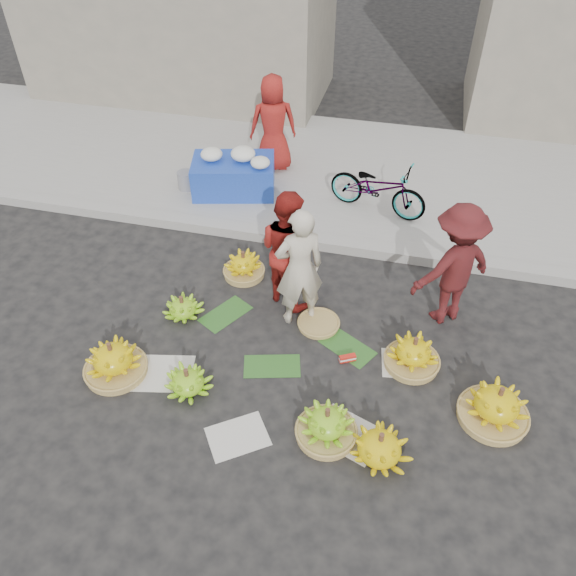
% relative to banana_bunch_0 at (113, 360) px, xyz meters
% --- Properties ---
extents(ground, '(80.00, 80.00, 0.00)m').
position_rel_banana_bunch_0_xyz_m(ground, '(1.80, 0.71, -0.21)').
color(ground, black).
rests_on(ground, ground).
extents(curb, '(40.00, 0.25, 0.15)m').
position_rel_banana_bunch_0_xyz_m(curb, '(1.80, 2.91, -0.13)').
color(curb, gray).
rests_on(curb, ground).
extents(sidewalk, '(40.00, 4.00, 0.12)m').
position_rel_banana_bunch_0_xyz_m(sidewalk, '(1.80, 5.01, -0.15)').
color(sidewalk, gray).
rests_on(sidewalk, ground).
extents(newspaper_scatter, '(3.20, 1.80, 0.00)m').
position_rel_banana_bunch_0_xyz_m(newspaper_scatter, '(1.80, -0.09, -0.20)').
color(newspaper_scatter, silver).
rests_on(newspaper_scatter, ground).
extents(banana_leaves, '(2.00, 1.00, 0.00)m').
position_rel_banana_bunch_0_xyz_m(banana_leaves, '(1.70, 0.91, -0.20)').
color(banana_leaves, '#22541C').
rests_on(banana_leaves, ground).
extents(banana_bunch_0, '(0.70, 0.70, 0.47)m').
position_rel_banana_bunch_0_xyz_m(banana_bunch_0, '(0.00, 0.00, 0.00)').
color(banana_bunch_0, '#9E7E42').
rests_on(banana_bunch_0, ground).
extents(banana_bunch_1, '(0.67, 0.67, 0.32)m').
position_rel_banana_bunch_0_xyz_m(banana_bunch_1, '(0.89, -0.04, -0.07)').
color(banana_bunch_1, '#69B71A').
rests_on(banana_bunch_1, ground).
extents(banana_bunch_2, '(0.65, 0.65, 0.43)m').
position_rel_banana_bunch_0_xyz_m(banana_bunch_2, '(2.48, -0.26, -0.02)').
color(banana_bunch_2, '#9E7E42').
rests_on(banana_bunch_2, ground).
extents(banana_bunch_3, '(0.63, 0.63, 0.38)m').
position_rel_banana_bunch_0_xyz_m(banana_bunch_3, '(3.03, -0.38, -0.04)').
color(banana_bunch_3, yellow).
rests_on(banana_bunch_3, ground).
extents(banana_bunch_4, '(0.78, 0.78, 0.49)m').
position_rel_banana_bunch_0_xyz_m(banana_bunch_4, '(4.15, 0.36, 0.01)').
color(banana_bunch_4, '#9E7E42').
rests_on(banana_bunch_4, ground).
extents(banana_bunch_5, '(0.62, 0.62, 0.44)m').
position_rel_banana_bunch_0_xyz_m(banana_bunch_5, '(3.26, 0.92, -0.02)').
color(banana_bunch_5, '#9E7E42').
rests_on(banana_bunch_5, ground).
extents(banana_bunch_6, '(0.48, 0.48, 0.31)m').
position_rel_banana_bunch_0_xyz_m(banana_bunch_6, '(0.39, 1.07, -0.08)').
color(banana_bunch_6, '#69B71A').
rests_on(banana_bunch_6, ground).
extents(banana_bunch_7, '(0.62, 0.62, 0.40)m').
position_rel_banana_bunch_0_xyz_m(banana_bunch_7, '(0.91, 2.01, -0.04)').
color(banana_bunch_7, '#9E7E42').
rests_on(banana_bunch_7, ground).
extents(basket_spare, '(0.57, 0.57, 0.06)m').
position_rel_banana_bunch_0_xyz_m(basket_spare, '(2.09, 1.29, -0.18)').
color(basket_spare, '#9E7E42').
rests_on(basket_spare, ground).
extents(incense_stack, '(0.20, 0.15, 0.08)m').
position_rel_banana_bunch_0_xyz_m(incense_stack, '(2.54, 0.79, -0.16)').
color(incense_stack, red).
rests_on(incense_stack, ground).
extents(vendor_cream, '(0.70, 0.62, 1.61)m').
position_rel_banana_bunch_0_xyz_m(vendor_cream, '(1.82, 1.36, 0.60)').
color(vendor_cream, beige).
rests_on(vendor_cream, ground).
extents(vendor_red, '(0.97, 0.91, 1.59)m').
position_rel_banana_bunch_0_xyz_m(vendor_red, '(1.59, 1.72, 0.59)').
color(vendor_red, '#A22018').
rests_on(vendor_red, ground).
extents(man_striped, '(1.20, 1.11, 1.62)m').
position_rel_banana_bunch_0_xyz_m(man_striped, '(3.58, 1.83, 0.61)').
color(man_striped, maroon).
rests_on(man_striped, ground).
extents(flower_table, '(1.44, 1.09, 0.75)m').
position_rel_banana_bunch_0_xyz_m(flower_table, '(0.18, 3.89, 0.22)').
color(flower_table, '#1939A7').
rests_on(flower_table, sidewalk).
extents(grey_bucket, '(0.26, 0.26, 0.30)m').
position_rel_banana_bunch_0_xyz_m(grey_bucket, '(-0.61, 3.77, 0.06)').
color(grey_bucket, slate).
rests_on(grey_bucket, sidewalk).
extents(flower_vendor, '(0.91, 0.76, 1.60)m').
position_rel_banana_bunch_0_xyz_m(flower_vendor, '(0.60, 4.78, 0.71)').
color(flower_vendor, '#A22018').
rests_on(flower_vendor, sidewalk).
extents(bicycle, '(0.92, 1.62, 0.81)m').
position_rel_banana_bunch_0_xyz_m(bicycle, '(2.47, 3.86, 0.32)').
color(bicycle, gray).
rests_on(bicycle, sidewalk).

